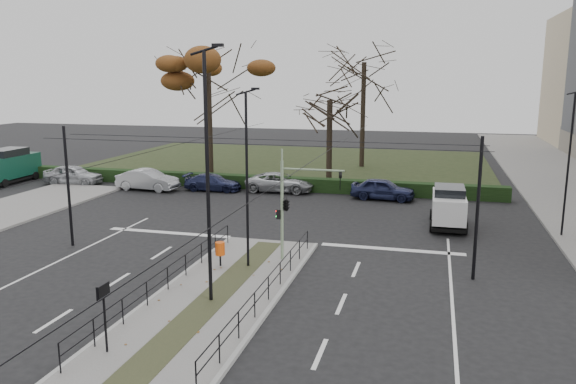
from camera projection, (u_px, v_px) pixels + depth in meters
name	position (u px, v px, depth m)	size (l,w,h in m)	color
ground	(240.00, 275.00, 23.93)	(140.00, 140.00, 0.00)	black
median_island	(218.00, 295.00, 21.55)	(4.40, 15.00, 0.14)	slate
park	(290.00, 163.00, 55.76)	(38.00, 26.00, 0.10)	#242F17
hedge	(247.00, 182.00, 42.96)	(38.00, 1.00, 1.00)	black
median_railing	(217.00, 273.00, 21.27)	(4.14, 13.24, 0.92)	black
catenary	(251.00, 190.00, 24.79)	(20.00, 34.00, 6.00)	black
traffic_light	(288.00, 203.00, 25.07)	(3.08, 1.74, 4.54)	gray
litter_bin	(220.00, 249.00, 24.57)	(0.42, 0.42, 1.07)	black
info_panel	(103.00, 299.00, 16.59)	(0.12, 0.56, 2.15)	black
streetlamp_median_near	(208.00, 176.00, 19.95)	(0.77, 0.16, 9.26)	black
streetlamp_median_far	(247.00, 178.00, 23.92)	(0.65, 0.13, 7.73)	black
streetlamp_sidewalk	(569.00, 162.00, 28.83)	(0.64, 0.13, 7.61)	black
parked_car_first	(73.00, 175.00, 44.47)	(1.84, 4.57, 1.56)	#A5A8AD
parked_car_second	(148.00, 180.00, 42.13)	(1.65, 4.73, 1.56)	#A5A8AD
parked_car_third	(213.00, 182.00, 41.97)	(1.74, 4.29, 1.25)	#1F2448
parked_car_fourth	(280.00, 182.00, 41.57)	(2.33, 5.06, 1.41)	#A5A8AD
white_van	(449.00, 206.00, 31.56)	(2.02, 4.30, 2.32)	white
green_van	(8.00, 165.00, 44.92)	(2.44, 5.72, 2.76)	#0C3829
rust_tree	(208.00, 71.00, 47.74)	(9.30, 9.30, 11.59)	black
bare_tree_center	(364.00, 70.00, 51.37)	(7.66, 7.66, 12.80)	black
bare_tree_near	(330.00, 106.00, 42.37)	(6.38, 6.38, 8.73)	black
parked_car_fifth	(383.00, 189.00, 38.83)	(1.76, 4.36, 1.49)	#1F2448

